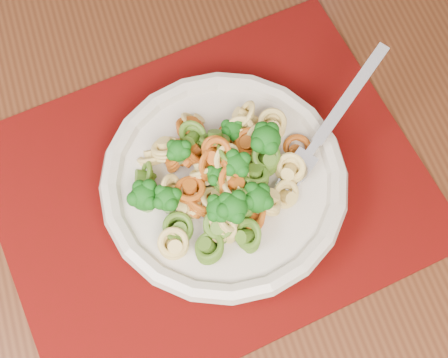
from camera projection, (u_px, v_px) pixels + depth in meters
dining_table at (196, 97)px, 0.76m from camera, size 1.82×1.51×0.73m
placemat at (210, 188)px, 0.62m from camera, size 0.48×0.41×0.00m
pasta_bowl at (224, 184)px, 0.59m from camera, size 0.24×0.24×0.05m
pasta_broccoli_heap at (224, 177)px, 0.58m from camera, size 0.20×0.20×0.06m
fork at (301, 164)px, 0.58m from camera, size 0.18×0.06×0.08m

